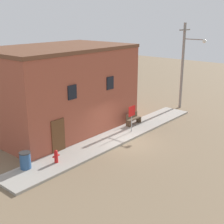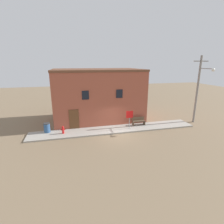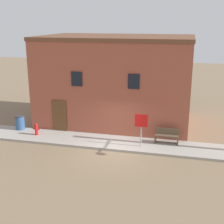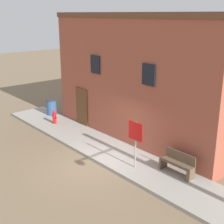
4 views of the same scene
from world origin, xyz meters
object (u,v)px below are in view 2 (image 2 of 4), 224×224
(bench, at_px, (139,121))
(trash_bin, at_px, (47,128))
(fire_hydrant, at_px, (63,130))
(stop_sign, at_px, (130,116))
(utility_pole, at_px, (199,87))

(bench, distance_m, trash_bin, 9.68)
(fire_hydrant, height_order, stop_sign, stop_sign)
(stop_sign, relative_size, trash_bin, 2.04)
(fire_hydrant, height_order, bench, bench)
(stop_sign, height_order, utility_pole, utility_pole)
(stop_sign, xyz_separation_m, utility_pole, (8.32, 0.49, 2.64))
(trash_bin, bearing_deg, bench, -0.76)
(fire_hydrant, height_order, utility_pole, utility_pole)
(bench, xyz_separation_m, utility_pole, (6.91, -0.42, 3.58))
(fire_hydrant, relative_size, stop_sign, 0.39)
(fire_hydrant, bearing_deg, utility_pole, 0.69)
(bench, bearing_deg, stop_sign, -147.23)
(fire_hydrant, bearing_deg, trash_bin, 154.88)
(bench, bearing_deg, utility_pole, -3.45)
(stop_sign, xyz_separation_m, bench, (1.41, 0.91, -0.94))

